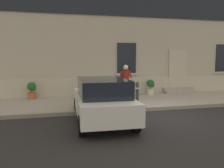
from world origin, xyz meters
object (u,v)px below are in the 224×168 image
object	(u,v)px
planter_terracotta	(32,90)
planter_cream	(151,87)
hatchback_car_white	(102,99)
planter_charcoal	(84,89)
planter_olive	(131,87)
bollard_near_person	(137,93)
person_on_phone	(125,81)

from	to	relation	value
planter_terracotta	planter_cream	world-z (taller)	same
hatchback_car_white	planter_cream	distance (m)	5.48
planter_charcoal	planter_olive	xyz separation A→B (m)	(2.61, 0.15, 0.00)
planter_charcoal	planter_olive	distance (m)	2.61
bollard_near_person	planter_olive	distance (m)	2.75
person_on_phone	planter_terracotta	bearing A→B (deg)	159.27
hatchback_car_white	person_on_phone	world-z (taller)	person_on_phone
planter_terracotta	planter_cream	bearing A→B (deg)	-0.78
person_on_phone	planter_charcoal	distance (m)	2.45
person_on_phone	planter_cream	distance (m)	2.82
hatchback_car_white	bollard_near_person	xyz separation A→B (m)	(1.83, 1.45, -0.08)
planter_charcoal	planter_terracotta	bearing A→B (deg)	174.38
planter_olive	planter_charcoal	bearing A→B (deg)	-176.68
person_on_phone	bollard_near_person	bearing A→B (deg)	-67.79
planter_olive	bollard_near_person	bearing A→B (deg)	-103.16
planter_terracotta	planter_charcoal	world-z (taller)	same
hatchback_car_white	planter_cream	world-z (taller)	hatchback_car_white
hatchback_car_white	bollard_near_person	size ratio (longest dim) A/B	3.93
planter_charcoal	planter_cream	bearing A→B (deg)	2.59
planter_cream	planter_terracotta	bearing A→B (deg)	179.22
planter_terracotta	planter_olive	xyz separation A→B (m)	(5.21, -0.11, 0.00)
bollard_near_person	planter_cream	distance (m)	3.22
person_on_phone	hatchback_car_white	bearing A→B (deg)	-120.48
planter_terracotta	planter_olive	world-z (taller)	same
planter_charcoal	planter_cream	xyz separation A→B (m)	(3.75, 0.17, 0.00)
hatchback_car_white	planter_terracotta	world-z (taller)	hatchback_car_white
bollard_near_person	person_on_phone	size ratio (longest dim) A/B	0.60
bollard_near_person	person_on_phone	xyz separation A→B (m)	(-0.28, 0.84, 0.44)
person_on_phone	planter_terracotta	xyz separation A→B (m)	(-4.30, 1.94, -0.55)
planter_terracotta	planter_charcoal	size ratio (longest dim) A/B	1.00
bollard_near_person	planter_olive	world-z (taller)	bollard_near_person
planter_charcoal	planter_olive	size ratio (longest dim) A/B	1.00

